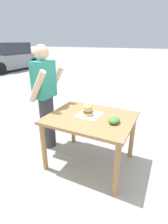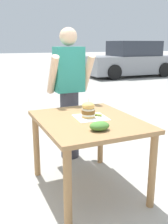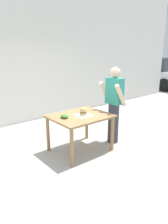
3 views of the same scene
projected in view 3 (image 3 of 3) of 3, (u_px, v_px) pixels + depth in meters
The scene contains 9 objects.
ground_plane at pixel (80, 150), 4.60m from camera, with size 80.00×80.00×0.00m, color #ADAAA3.
patio_table at pixel (80, 121), 4.41m from camera, with size 0.95×1.16×0.77m.
serving_paper at pixel (83, 115), 4.37m from camera, with size 0.31×0.31×0.00m, color white.
sandwich at pixel (83, 111), 4.37m from camera, with size 0.14×0.14×0.19m.
pickle_spear at pixel (86, 116), 4.30m from camera, with size 0.02×0.02×0.07m, color #8EA83D.
side_salad at pixel (64, 116), 4.20m from camera, with size 0.18×0.14×0.08m, color #477F33.
diner_across_table at pixel (114, 104), 4.78m from camera, with size 0.55×0.35×1.69m.
building_wall at pixel (73, 32), 6.91m from camera, with size 0.30×10.00×5.14m, color silver.
parked_car_near_curb at pixel (153, 73), 12.16m from camera, with size 4.24×1.90×1.60m.
Camera 3 is at (3.29, -2.59, 2.06)m, focal length 35.00 mm.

